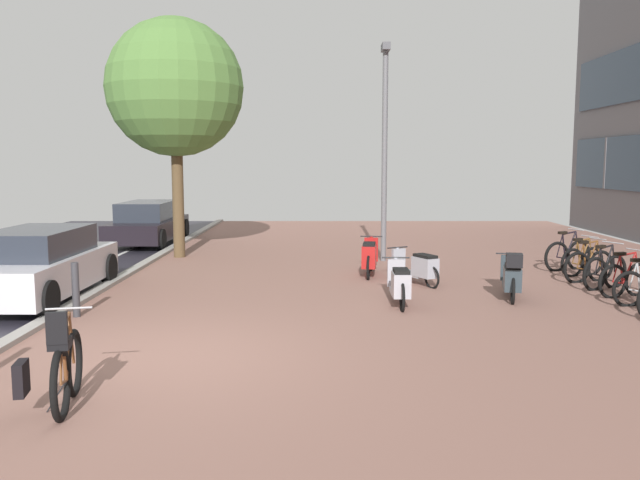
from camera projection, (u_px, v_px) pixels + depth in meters
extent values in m
cube|color=#8E6457|center=(536.00, 360.00, 8.38)|extent=(14.40, 40.00, 0.05)
cube|color=slate|center=(607.00, 163.00, 22.76)|extent=(0.10, 0.12, 1.81)
torus|color=black|center=(62.00, 384.00, 6.40)|extent=(0.22, 0.75, 0.75)
torus|color=black|center=(75.00, 363.00, 7.08)|extent=(0.22, 0.75, 0.75)
cylinder|color=brown|center=(69.00, 346.00, 6.78)|extent=(0.10, 0.34, 0.66)
cylinder|color=brown|center=(65.00, 354.00, 6.57)|extent=(0.06, 0.15, 0.60)
cylinder|color=brown|center=(66.00, 320.00, 6.69)|extent=(0.12, 0.42, 0.09)
cylinder|color=brown|center=(64.00, 382.00, 6.53)|extent=(0.08, 0.27, 0.08)
cylinder|color=brown|center=(62.00, 356.00, 6.44)|extent=(0.06, 0.18, 0.55)
cylinder|color=brown|center=(72.00, 338.00, 6.98)|extent=(0.06, 0.16, 0.60)
cube|color=black|center=(62.00, 323.00, 6.48)|extent=(0.13, 0.23, 0.06)
cylinder|color=#ADADB2|center=(70.00, 308.00, 6.88)|extent=(0.48, 0.11, 0.02)
cube|color=black|center=(61.00, 343.00, 6.40)|extent=(0.24, 0.27, 0.10)
cube|color=black|center=(58.00, 328.00, 6.28)|extent=(0.21, 0.10, 0.32)
cube|color=black|center=(22.00, 378.00, 6.37)|extent=(0.15, 0.29, 0.34)
cylinder|color=black|center=(57.00, 397.00, 6.60)|extent=(0.18, 0.13, 0.30)
torus|color=black|center=(630.00, 290.00, 11.38)|extent=(0.67, 0.19, 0.67)
cylinder|color=#B1B6B9|center=(639.00, 277.00, 11.39)|extent=(0.13, 0.06, 0.53)
cylinder|color=#B1B6B9|center=(635.00, 291.00, 11.40)|extent=(0.23, 0.07, 0.07)
cylinder|color=#B1B6B9|center=(634.00, 276.00, 11.36)|extent=(0.16, 0.05, 0.49)
cube|color=black|center=(638.00, 260.00, 11.34)|extent=(0.23, 0.13, 0.06)
torus|color=black|center=(614.00, 282.00, 12.10)|extent=(0.66, 0.28, 0.68)
torus|color=black|center=(640.00, 280.00, 12.30)|extent=(0.66, 0.28, 0.68)
cylinder|color=maroon|center=(630.00, 268.00, 12.19)|extent=(0.30, 0.13, 0.60)
cylinder|color=maroon|center=(622.00, 270.00, 12.13)|extent=(0.14, 0.08, 0.54)
cylinder|color=maroon|center=(629.00, 254.00, 12.14)|extent=(0.37, 0.16, 0.08)
cylinder|color=maroon|center=(619.00, 283.00, 12.14)|extent=(0.24, 0.11, 0.07)
cylinder|color=maroon|center=(617.00, 269.00, 12.09)|extent=(0.16, 0.08, 0.50)
cylinder|color=maroon|center=(638.00, 266.00, 12.25)|extent=(0.14, 0.07, 0.54)
cube|color=black|center=(621.00, 254.00, 12.08)|extent=(0.24, 0.16, 0.06)
cylinder|color=#ADADB2|center=(637.00, 250.00, 12.19)|extent=(0.18, 0.46, 0.02)
torus|color=black|center=(596.00, 274.00, 12.81)|extent=(0.65, 0.41, 0.71)
torus|color=black|center=(616.00, 272.00, 13.11)|extent=(0.65, 0.41, 0.71)
cylinder|color=black|center=(609.00, 260.00, 12.96)|extent=(0.28, 0.18, 0.62)
cylinder|color=black|center=(603.00, 262.00, 12.87)|extent=(0.13, 0.10, 0.57)
cylinder|color=black|center=(608.00, 247.00, 12.90)|extent=(0.34, 0.21, 0.08)
cylinder|color=black|center=(600.00, 275.00, 12.87)|extent=(0.22, 0.14, 0.08)
cylinder|color=black|center=(599.00, 262.00, 12.81)|extent=(0.15, 0.10, 0.52)
cylinder|color=black|center=(615.00, 259.00, 13.05)|extent=(0.14, 0.10, 0.57)
cube|color=black|center=(602.00, 247.00, 12.81)|extent=(0.24, 0.19, 0.06)
cylinder|color=#ADADB2|center=(614.00, 243.00, 12.98)|extent=(0.26, 0.43, 0.02)
torus|color=black|center=(578.00, 268.00, 13.62)|extent=(0.69, 0.30, 0.71)
torus|color=black|center=(601.00, 266.00, 13.83)|extent=(0.69, 0.30, 0.71)
cylinder|color=brown|center=(593.00, 255.00, 13.71)|extent=(0.30, 0.14, 0.62)
cylinder|color=brown|center=(586.00, 257.00, 13.65)|extent=(0.14, 0.08, 0.56)
cylinder|color=brown|center=(591.00, 243.00, 13.66)|extent=(0.37, 0.16, 0.08)
cylinder|color=brown|center=(582.00, 269.00, 13.66)|extent=(0.24, 0.11, 0.08)
cylinder|color=brown|center=(581.00, 256.00, 13.61)|extent=(0.16, 0.08, 0.51)
cylinder|color=brown|center=(600.00, 254.00, 13.77)|extent=(0.14, 0.08, 0.56)
cube|color=black|center=(584.00, 242.00, 13.60)|extent=(0.24, 0.16, 0.06)
cylinder|color=#ADADB2|center=(598.00, 239.00, 13.72)|extent=(0.18, 0.46, 0.02)
torus|color=black|center=(573.00, 263.00, 14.37)|extent=(0.65, 0.33, 0.67)
torus|color=black|center=(593.00, 262.00, 14.60)|extent=(0.65, 0.33, 0.67)
cylinder|color=brown|center=(586.00, 252.00, 14.48)|extent=(0.28, 0.15, 0.59)
cylinder|color=brown|center=(580.00, 253.00, 14.41)|extent=(0.13, 0.08, 0.54)
cylinder|color=brown|center=(585.00, 240.00, 14.43)|extent=(0.34, 0.18, 0.08)
cylinder|color=brown|center=(577.00, 264.00, 14.42)|extent=(0.22, 0.12, 0.07)
cylinder|color=brown|center=(576.00, 252.00, 14.37)|extent=(0.15, 0.08, 0.49)
cylinder|color=brown|center=(592.00, 250.00, 14.55)|extent=(0.14, 0.08, 0.54)
cube|color=black|center=(579.00, 240.00, 14.36)|extent=(0.24, 0.17, 0.06)
cylinder|color=#ADADB2|center=(591.00, 236.00, 14.49)|extent=(0.21, 0.45, 0.02)
torus|color=black|center=(558.00, 257.00, 15.12)|extent=(0.71, 0.36, 0.74)
torus|color=black|center=(579.00, 255.00, 15.38)|extent=(0.71, 0.36, 0.74)
cylinder|color=black|center=(571.00, 245.00, 15.24)|extent=(0.32, 0.16, 0.65)
cylinder|color=black|center=(565.00, 247.00, 15.17)|extent=(0.15, 0.09, 0.59)
cylinder|color=black|center=(570.00, 233.00, 15.19)|extent=(0.39, 0.19, 0.09)
cylinder|color=black|center=(562.00, 258.00, 15.17)|extent=(0.25, 0.13, 0.08)
cylinder|color=black|center=(561.00, 246.00, 15.11)|extent=(0.17, 0.09, 0.54)
cylinder|color=black|center=(578.00, 244.00, 15.32)|extent=(0.15, 0.09, 0.59)
cube|color=black|center=(564.00, 233.00, 15.11)|extent=(0.24, 0.17, 0.06)
cylinder|color=#ADADB2|center=(577.00, 230.00, 15.26)|extent=(0.21, 0.45, 0.02)
torus|color=black|center=(514.00, 291.00, 11.59)|extent=(0.16, 0.51, 0.52)
torus|color=black|center=(509.00, 279.00, 12.84)|extent=(0.16, 0.51, 0.52)
cube|color=#2F3B42|center=(511.00, 286.00, 12.22)|extent=(0.43, 0.77, 0.08)
cube|color=#2F3B42|center=(513.00, 279.00, 11.79)|extent=(0.42, 0.62, 0.41)
cube|color=black|center=(514.00, 266.00, 11.77)|extent=(0.37, 0.56, 0.06)
cylinder|color=#2F3B42|center=(510.00, 266.00, 12.79)|extent=(0.09, 0.13, 0.52)
cube|color=#2F3B42|center=(510.00, 268.00, 12.72)|extent=(0.33, 0.15, 0.51)
cylinder|color=black|center=(510.00, 254.00, 12.73)|extent=(0.51, 0.14, 0.03)
cube|color=black|center=(515.00, 260.00, 11.47)|extent=(0.33, 0.33, 0.24)
torus|color=black|center=(433.00, 278.00, 13.06)|extent=(0.26, 0.45, 0.48)
torus|color=black|center=(397.00, 268.00, 14.19)|extent=(0.26, 0.45, 0.48)
cube|color=#A8AAB4|center=(414.00, 274.00, 13.63)|extent=(0.58, 0.77, 0.08)
cube|color=#A8AAB4|center=(426.00, 267.00, 13.24)|extent=(0.53, 0.64, 0.41)
cube|color=black|center=(426.00, 256.00, 13.21)|extent=(0.47, 0.58, 0.06)
cylinder|color=#A8AAB4|center=(397.00, 258.00, 14.14)|extent=(0.12, 0.14, 0.48)
cube|color=#A8AAB4|center=(399.00, 259.00, 14.08)|extent=(0.32, 0.22, 0.47)
cylinder|color=black|center=(398.00, 247.00, 14.09)|extent=(0.47, 0.27, 0.03)
torus|color=black|center=(403.00, 297.00, 11.02)|extent=(0.06, 0.53, 0.53)
torus|color=black|center=(396.00, 284.00, 12.23)|extent=(0.06, 0.53, 0.53)
cube|color=#ADACB6|center=(399.00, 292.00, 11.63)|extent=(0.29, 0.68, 0.08)
cube|color=#ADACB6|center=(402.00, 284.00, 11.21)|extent=(0.31, 0.54, 0.42)
cube|color=black|center=(402.00, 271.00, 11.19)|extent=(0.27, 0.49, 0.06)
cylinder|color=#ADACB6|center=(396.00, 271.00, 12.17)|extent=(0.07, 0.12, 0.53)
cube|color=#ADACB6|center=(397.00, 273.00, 12.10)|extent=(0.32, 0.09, 0.52)
cylinder|color=black|center=(397.00, 258.00, 12.11)|extent=(0.52, 0.04, 0.03)
torus|color=black|center=(369.00, 268.00, 14.02)|extent=(0.13, 0.57, 0.57)
torus|color=black|center=(372.00, 260.00, 15.24)|extent=(0.13, 0.57, 0.57)
cube|color=#B31D1C|center=(371.00, 265.00, 14.63)|extent=(0.37, 0.72, 0.08)
cube|color=#B31D1C|center=(370.00, 256.00, 14.22)|extent=(0.37, 0.58, 0.49)
cube|color=black|center=(370.00, 244.00, 14.18)|extent=(0.32, 0.52, 0.06)
cylinder|color=#B31D1C|center=(372.00, 248.00, 15.18)|extent=(0.09, 0.13, 0.57)
cube|color=#B31D1C|center=(372.00, 249.00, 15.11)|extent=(0.33, 0.12, 0.56)
cylinder|color=black|center=(372.00, 236.00, 15.12)|extent=(0.52, 0.10, 0.03)
cube|color=silver|center=(40.00, 272.00, 12.08)|extent=(1.68, 4.13, 0.65)
cube|color=#282D38|center=(38.00, 242.00, 12.01)|extent=(1.41, 2.40, 0.49)
cylinder|color=black|center=(35.00, 268.00, 13.64)|extent=(0.20, 0.62, 0.62)
cylinder|color=black|center=(109.00, 268.00, 13.64)|extent=(0.20, 0.62, 0.62)
cylinder|color=black|center=(48.00, 299.00, 10.57)|extent=(0.20, 0.62, 0.62)
cube|color=black|center=(149.00, 229.00, 20.42)|extent=(1.68, 4.36, 0.58)
cube|color=#282D38|center=(149.00, 211.00, 20.38)|extent=(1.41, 2.67, 0.57)
cylinder|color=black|center=(139.00, 228.00, 22.09)|extent=(0.20, 0.62, 0.62)
cylinder|color=black|center=(185.00, 228.00, 22.09)|extent=(0.20, 0.62, 0.62)
cylinder|color=black|center=(107.00, 239.00, 18.79)|extent=(0.20, 0.62, 0.62)
cylinder|color=black|center=(162.00, 239.00, 18.79)|extent=(0.20, 0.62, 0.62)
cylinder|color=slate|center=(385.00, 158.00, 16.41)|extent=(0.14, 0.14, 5.30)
cube|color=#4C4C51|center=(387.00, 47.00, 16.08)|extent=(0.20, 0.52, 0.18)
cylinder|color=brown|center=(179.00, 197.00, 17.22)|extent=(0.30, 0.30, 3.24)
sphere|color=#537F3B|center=(176.00, 88.00, 16.88)|extent=(3.61, 3.61, 3.61)
cylinder|color=#38383D|center=(77.00, 290.00, 10.59)|extent=(0.12, 0.12, 0.91)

